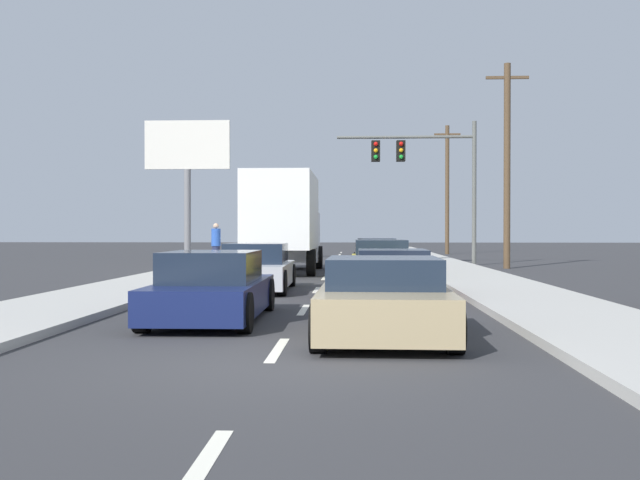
{
  "coord_description": "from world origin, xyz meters",
  "views": [
    {
      "loc": [
        1.03,
        -8.76,
        1.59
      ],
      "look_at": [
        -0.0,
        12.98,
        1.33
      ],
      "focal_mm": 41.32,
      "sensor_mm": 36.0,
      "label": 1
    }
  ],
  "objects_px": {
    "car_orange": "(376,254)",
    "utility_pole_far": "(447,188)",
    "roadside_billboard": "(187,160)",
    "pedestrian_near_corner": "(216,245)",
    "car_navy": "(212,289)",
    "car_tan": "(384,300)",
    "utility_pole_mid": "(507,163)",
    "box_truck": "(285,219)",
    "car_silver": "(256,269)",
    "traffic_signal_mast": "(417,162)",
    "car_yellow": "(381,261)",
    "car_maroon": "(392,275)"
  },
  "relations": [
    {
      "from": "car_orange",
      "to": "utility_pole_far",
      "type": "relative_size",
      "value": 0.52
    },
    {
      "from": "roadside_billboard",
      "to": "pedestrian_near_corner",
      "type": "height_order",
      "value": "roadside_billboard"
    },
    {
      "from": "car_navy",
      "to": "car_tan",
      "type": "relative_size",
      "value": 1.03
    },
    {
      "from": "car_tan",
      "to": "utility_pole_far",
      "type": "xyz_separation_m",
      "value": [
        5.93,
        39.96,
        4.02
      ]
    },
    {
      "from": "utility_pole_mid",
      "to": "roadside_billboard",
      "type": "relative_size",
      "value": 1.16
    },
    {
      "from": "utility_pole_mid",
      "to": "utility_pole_far",
      "type": "distance_m",
      "value": 19.53
    },
    {
      "from": "car_navy",
      "to": "pedestrian_near_corner",
      "type": "distance_m",
      "value": 17.63
    },
    {
      "from": "utility_pole_mid",
      "to": "utility_pole_far",
      "type": "relative_size",
      "value": 0.98
    },
    {
      "from": "box_truck",
      "to": "utility_pole_far",
      "type": "relative_size",
      "value": 0.92
    },
    {
      "from": "box_truck",
      "to": "car_silver",
      "type": "height_order",
      "value": "box_truck"
    },
    {
      "from": "utility_pole_far",
      "to": "car_silver",
      "type": "bearing_deg",
      "value": -105.87
    },
    {
      "from": "roadside_billboard",
      "to": "car_tan",
      "type": "bearing_deg",
      "value": -71.35
    },
    {
      "from": "car_silver",
      "to": "car_tan",
      "type": "xyz_separation_m",
      "value": [
        3.06,
        -8.36,
        -0.01
      ]
    },
    {
      "from": "traffic_signal_mast",
      "to": "roadside_billboard",
      "type": "height_order",
      "value": "roadside_billboard"
    },
    {
      "from": "car_navy",
      "to": "car_orange",
      "type": "xyz_separation_m",
      "value": [
        3.43,
        18.43,
        0.03
      ]
    },
    {
      "from": "car_silver",
      "to": "pedestrian_near_corner",
      "type": "xyz_separation_m",
      "value": [
        -3.13,
        10.77,
        0.46
      ]
    },
    {
      "from": "car_silver",
      "to": "car_navy",
      "type": "bearing_deg",
      "value": -89.14
    },
    {
      "from": "box_truck",
      "to": "roadside_billboard",
      "type": "xyz_separation_m",
      "value": [
        -6.25,
        10.9,
        3.33
      ]
    },
    {
      "from": "box_truck",
      "to": "car_yellow",
      "type": "bearing_deg",
      "value": -45.47
    },
    {
      "from": "box_truck",
      "to": "pedestrian_near_corner",
      "type": "xyz_separation_m",
      "value": [
        -3.08,
        2.3,
        -1.04
      ]
    },
    {
      "from": "car_silver",
      "to": "car_tan",
      "type": "distance_m",
      "value": 8.9
    },
    {
      "from": "car_tan",
      "to": "utility_pole_far",
      "type": "bearing_deg",
      "value": 81.56
    },
    {
      "from": "car_orange",
      "to": "car_tan",
      "type": "bearing_deg",
      "value": -91.33
    },
    {
      "from": "car_silver",
      "to": "utility_pole_mid",
      "type": "height_order",
      "value": "utility_pole_mid"
    },
    {
      "from": "car_navy",
      "to": "car_tan",
      "type": "distance_m",
      "value": 3.46
    },
    {
      "from": "car_orange",
      "to": "pedestrian_near_corner",
      "type": "relative_size",
      "value": 2.59
    },
    {
      "from": "car_silver",
      "to": "traffic_signal_mast",
      "type": "xyz_separation_m",
      "value": [
        5.52,
        14.89,
        4.23
      ]
    },
    {
      "from": "car_yellow",
      "to": "car_maroon",
      "type": "distance_m",
      "value": 6.77
    },
    {
      "from": "utility_pole_mid",
      "to": "pedestrian_near_corner",
      "type": "bearing_deg",
      "value": -173.94
    },
    {
      "from": "car_tan",
      "to": "pedestrian_near_corner",
      "type": "xyz_separation_m",
      "value": [
        -6.19,
        19.13,
        0.48
      ]
    },
    {
      "from": "car_orange",
      "to": "traffic_signal_mast",
      "type": "relative_size",
      "value": 0.69
    },
    {
      "from": "car_silver",
      "to": "car_tan",
      "type": "relative_size",
      "value": 1.01
    },
    {
      "from": "car_orange",
      "to": "traffic_signal_mast",
      "type": "distance_m",
      "value": 5.54
    },
    {
      "from": "traffic_signal_mast",
      "to": "car_silver",
      "type": "bearing_deg",
      "value": -110.33
    },
    {
      "from": "car_maroon",
      "to": "car_tan",
      "type": "distance_m",
      "value": 6.48
    },
    {
      "from": "traffic_signal_mast",
      "to": "car_maroon",
      "type": "bearing_deg",
      "value": -96.83
    },
    {
      "from": "car_silver",
      "to": "car_yellow",
      "type": "relative_size",
      "value": 0.93
    },
    {
      "from": "car_tan",
      "to": "traffic_signal_mast",
      "type": "relative_size",
      "value": 0.64
    },
    {
      "from": "car_tan",
      "to": "pedestrian_near_corner",
      "type": "bearing_deg",
      "value": 107.94
    },
    {
      "from": "box_truck",
      "to": "car_navy",
      "type": "distance_m",
      "value": 15.1
    },
    {
      "from": "car_navy",
      "to": "utility_pole_far",
      "type": "distance_m",
      "value": 39.38
    },
    {
      "from": "traffic_signal_mast",
      "to": "utility_pole_far",
      "type": "height_order",
      "value": "utility_pole_far"
    },
    {
      "from": "car_navy",
      "to": "traffic_signal_mast",
      "type": "xyz_separation_m",
      "value": [
        5.42,
        21.45,
        4.24
      ]
    },
    {
      "from": "car_maroon",
      "to": "utility_pole_mid",
      "type": "relative_size",
      "value": 0.5
    },
    {
      "from": "car_yellow",
      "to": "car_tan",
      "type": "relative_size",
      "value": 1.08
    },
    {
      "from": "car_tan",
      "to": "roadside_billboard",
      "type": "height_order",
      "value": "roadside_billboard"
    },
    {
      "from": "car_orange",
      "to": "utility_pole_far",
      "type": "xyz_separation_m",
      "value": [
        5.46,
        19.73,
        3.97
      ]
    },
    {
      "from": "car_orange",
      "to": "traffic_signal_mast",
      "type": "xyz_separation_m",
      "value": [
        1.99,
        3.02,
        4.2
      ]
    },
    {
      "from": "utility_pole_mid",
      "to": "car_maroon",
      "type": "bearing_deg",
      "value": -111.74
    },
    {
      "from": "car_tan",
      "to": "traffic_signal_mast",
      "type": "height_order",
      "value": "traffic_signal_mast"
    }
  ]
}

